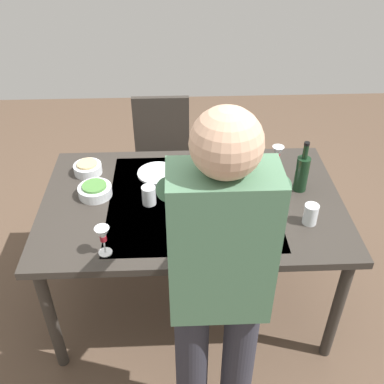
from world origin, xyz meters
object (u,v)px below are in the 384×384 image
(wine_glass_right, at_px, (103,236))
(serving_bowl_pasta, at_px, (251,197))
(dining_table, at_px, (192,210))
(chair_near, at_px, (162,153))
(wine_bottle, at_px, (302,173))
(water_cup_near_right, at_px, (311,214))
(person_server, at_px, (218,284))
(side_bowl_salad, at_px, (95,190))
(water_cup_near_left, at_px, (149,195))
(side_bowl_bread, at_px, (88,168))
(wine_glass_left, at_px, (278,154))
(dinner_plate_near, at_px, (157,173))

(wine_glass_right, xyz_separation_m, serving_bowl_pasta, (-0.73, -0.36, -0.07))
(dining_table, xyz_separation_m, chair_near, (0.18, -0.88, -0.17))
(wine_bottle, relative_size, water_cup_near_right, 2.72)
(person_server, distance_m, side_bowl_salad, 1.02)
(person_server, bearing_deg, dining_table, -85.04)
(water_cup_near_left, xyz_separation_m, side_bowl_bread, (0.36, -0.30, -0.02))
(dining_table, relative_size, serving_bowl_pasta, 5.33)
(chair_near, bearing_deg, wine_glass_left, 138.16)
(wine_bottle, relative_size, wine_glass_left, 1.96)
(water_cup_near_left, height_order, side_bowl_bread, water_cup_near_left)
(dining_table, bearing_deg, dinner_plate_near, -52.89)
(chair_near, bearing_deg, dining_table, 101.51)
(water_cup_near_left, xyz_separation_m, water_cup_near_right, (-0.80, 0.19, 0.00))
(dining_table, height_order, side_bowl_bread, side_bowl_bread)
(water_cup_near_right, height_order, dinner_plate_near, water_cup_near_right)
(wine_bottle, xyz_separation_m, wine_glass_left, (0.09, -0.20, -0.01))
(water_cup_near_left, bearing_deg, person_server, 111.51)
(water_cup_near_left, xyz_separation_m, serving_bowl_pasta, (-0.54, 0.01, -0.02))
(chair_near, relative_size, water_cup_near_right, 8.37)
(chair_near, bearing_deg, side_bowl_bread, 55.94)
(water_cup_near_right, distance_m, side_bowl_salad, 1.13)
(side_bowl_salad, bearing_deg, water_cup_near_left, 164.19)
(water_cup_near_right, distance_m, serving_bowl_pasta, 0.32)
(water_cup_near_right, height_order, side_bowl_salad, water_cup_near_right)
(chair_near, bearing_deg, person_server, 98.50)
(wine_bottle, distance_m, wine_glass_left, 0.22)
(dinner_plate_near, bearing_deg, dining_table, 127.11)
(water_cup_near_right, height_order, serving_bowl_pasta, water_cup_near_right)
(person_server, relative_size, wine_bottle, 5.71)
(water_cup_near_left, bearing_deg, serving_bowl_pasta, 179.14)
(wine_glass_left, bearing_deg, dining_table, 28.58)
(wine_glass_left, xyz_separation_m, wine_glass_right, (0.92, 0.66, 0.00))
(chair_near, relative_size, wine_glass_right, 6.03)
(chair_near, distance_m, side_bowl_salad, 0.93)
(person_server, height_order, wine_bottle, person_server)
(wine_glass_left, xyz_separation_m, side_bowl_bread, (1.09, -0.01, -0.07))
(chair_near, xyz_separation_m, water_cup_near_left, (0.05, 0.91, 0.30))
(side_bowl_bread, bearing_deg, dining_table, 154.63)
(water_cup_near_left, distance_m, serving_bowl_pasta, 0.54)
(water_cup_near_left, bearing_deg, side_bowl_salad, -15.81)
(wine_bottle, distance_m, water_cup_near_left, 0.83)
(serving_bowl_pasta, relative_size, dinner_plate_near, 1.30)
(person_server, xyz_separation_m, wine_glass_left, (-0.44, -1.04, -0.08))
(wine_glass_right, xyz_separation_m, side_bowl_salad, (0.10, -0.45, -0.07))
(wine_glass_left, bearing_deg, wine_glass_right, 35.73)
(side_bowl_bread, bearing_deg, side_bowl_salad, 107.81)
(person_server, xyz_separation_m, dinner_plate_near, (0.26, -1.01, -0.18))
(wine_bottle, xyz_separation_m, side_bowl_bread, (1.18, -0.21, -0.08))
(wine_bottle, height_order, wine_glass_right, wine_bottle)
(serving_bowl_pasta, bearing_deg, side_bowl_bread, -18.99)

